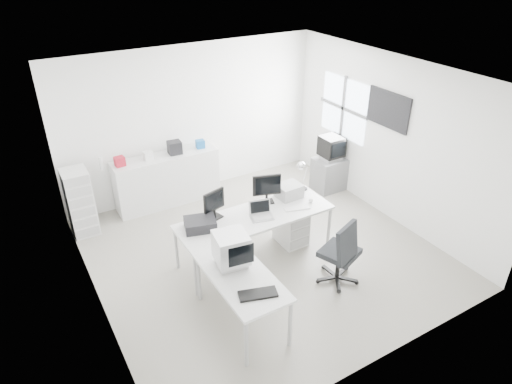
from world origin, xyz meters
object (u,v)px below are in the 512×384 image
side_desk (242,299)px  crt_monitor (231,250)px  main_desk (255,236)px  drawer_pedestal (291,226)px  laptop (262,212)px  crt_tv (331,148)px  sideboard (167,179)px  lcd_monitor_small (214,205)px  office_chair (340,250)px  laser_printer (289,191)px  tv_cabinet (329,174)px  filing_cabinet (80,202)px  inkjet_printer (200,224)px  lcd_monitor_large (267,189)px

side_desk → crt_monitor: size_ratio=3.06×
main_desk → drawer_pedestal: 0.71m
main_desk → laptop: 0.49m
crt_tv → main_desk: bearing=-153.7°
crt_tv → sideboard: crt_tv is taller
lcd_monitor_small → office_chair: 1.91m
laser_printer → tv_cabinet: bearing=28.1°
laser_printer → sideboard: bearing=120.0°
lcd_monitor_small → filing_cabinet: 2.44m
drawer_pedestal → inkjet_printer: inkjet_printer is taller
lcd_monitor_small → sideboard: lcd_monitor_small is taller
laptop → sideboard: sideboard is taller
side_desk → drawer_pedestal: bearing=36.6°
main_desk → side_desk: size_ratio=1.71×
side_desk → sideboard: 3.39m
sideboard → laser_printer: bearing=-57.7°
lcd_monitor_small → filing_cabinet: bearing=114.9°
office_chair → tv_cabinet: size_ratio=1.69×
office_chair → filing_cabinet: (-2.87, 3.15, 0.03)m
drawer_pedestal → tv_cabinet: 2.01m
tv_cabinet → sideboard: bearing=159.3°
inkjet_printer → laptop: laptop is taller
filing_cabinet → sideboard: bearing=7.5°
side_desk → sideboard: (0.30, 3.37, 0.10)m
side_desk → crt_tv: (3.22, 2.27, 0.49)m
lcd_monitor_small → sideboard: size_ratio=0.24×
tv_cabinet → sideboard: (-2.92, 1.10, 0.16)m
inkjet_printer → crt_monitor: crt_monitor is taller
inkjet_printer → crt_monitor: size_ratio=0.95×
crt_tv → tv_cabinet: bearing=0.0°
inkjet_printer → lcd_monitor_large: bearing=23.2°
crt_monitor → tv_cabinet: bearing=40.7°
main_desk → sideboard: sideboard is taller
drawer_pedestal → sideboard: 2.56m
inkjet_printer → drawer_pedestal: bearing=14.2°
laser_printer → sideboard: 2.46m
inkjet_printer → filing_cabinet: bearing=139.2°
laptop → crt_tv: crt_tv is taller
laser_printer → sideboard: laser_printer is taller
main_desk → filing_cabinet: bearing=135.9°
laser_printer → office_chair: 1.35m
crt_monitor → sideboard: size_ratio=0.24×
crt_monitor → filing_cabinet: size_ratio=0.40×
laptop → main_desk: bearing=131.2°
lcd_monitor_large → crt_monitor: bearing=-119.6°
inkjet_printer → laser_printer: laser_printer is taller
lcd_monitor_small → crt_monitor: 1.14m
inkjet_printer → lcd_monitor_large: size_ratio=0.95×
crt_monitor → sideboard: crt_monitor is taller
inkjet_printer → crt_tv: size_ratio=0.87×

